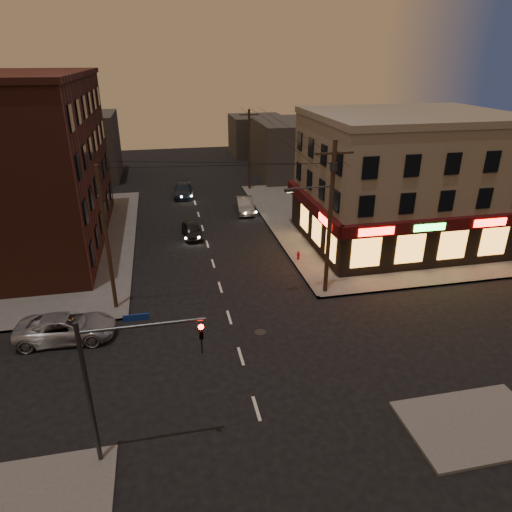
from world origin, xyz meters
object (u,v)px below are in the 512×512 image
object	(u,v)px
suv_cross	(66,327)
fire_hydrant	(298,255)
sedan_near	(192,230)
sedan_mid	(245,205)
sedan_far	(183,190)

from	to	relation	value
suv_cross	fire_hydrant	bearing A→B (deg)	-61.84
sedan_near	sedan_mid	size ratio (longest dim) A/B	0.85
fire_hydrant	suv_cross	bearing A→B (deg)	-154.68
sedan_mid	fire_hydrant	size ratio (longest dim) A/B	6.62
fire_hydrant	sedan_mid	bearing A→B (deg)	98.19
sedan_near	fire_hydrant	distance (m)	10.24
sedan_near	fire_hydrant	size ratio (longest dim) A/B	5.63
sedan_mid	sedan_far	distance (m)	9.04
suv_cross	fire_hydrant	size ratio (longest dim) A/B	7.92
sedan_mid	suv_cross	bearing A→B (deg)	-120.51
sedan_near	sedan_far	world-z (taller)	sedan_far
sedan_far	fire_hydrant	size ratio (longest dim) A/B	7.12
suv_cross	sedan_mid	xyz separation A→B (m)	(13.95, 20.18, -0.01)
sedan_near	sedan_mid	world-z (taller)	sedan_mid
suv_cross	sedan_near	world-z (taller)	suv_cross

